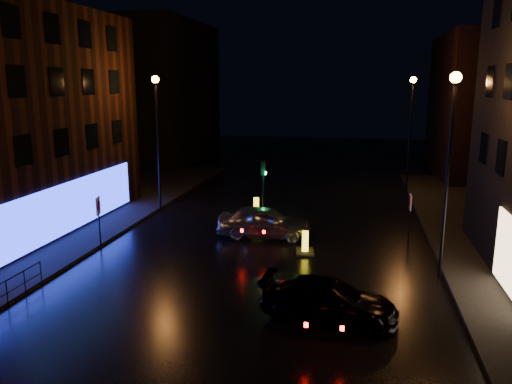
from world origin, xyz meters
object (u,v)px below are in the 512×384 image
traffic_signal (263,209)px  dark_sedan (329,300)px  bollard_near (305,248)px  bollard_far (256,212)px  silver_hatchback (264,222)px  road_sign_right (410,206)px  road_sign_left (98,210)px

traffic_signal → dark_sedan: 13.50m
bollard_near → bollard_far: (-3.63, 6.12, 0.02)m
silver_hatchback → bollard_near: bearing=-134.2°
dark_sedan → road_sign_right: road_sign_right is taller
bollard_far → silver_hatchback: bearing=-91.0°
road_sign_left → road_sign_right: bearing=1.3°
dark_sedan → road_sign_left: (-11.39, 5.25, 1.25)m
traffic_signal → bollard_near: size_ratio=2.52×
traffic_signal → road_sign_right: 8.80m
silver_hatchback → bollard_near: size_ratio=3.55×
traffic_signal → silver_hatchback: traffic_signal is taller
silver_hatchback → road_sign_right: 7.52m
silver_hatchback → bollard_far: (-1.25, 3.99, -0.57)m
dark_sedan → bollard_far: bearing=28.6°
bollard_near → dark_sedan: bearing=-86.6°
bollard_far → road_sign_left: size_ratio=0.60×
bollard_near → road_sign_left: road_sign_left is taller
silver_hatchback → bollard_near: (2.38, -2.13, -0.59)m
bollard_far → road_sign_left: bearing=-148.3°
silver_hatchback → road_sign_right: bearing=-84.7°
road_sign_right → bollard_far: bearing=-20.0°
bollard_far → traffic_signal: bearing=-25.0°
silver_hatchback → road_sign_right: (7.39, 0.99, 0.97)m
traffic_signal → dark_sedan: (4.69, -12.66, 0.18)m
bollard_near → road_sign_left: bearing=178.2°
bollard_near → road_sign_left: size_ratio=0.53×
traffic_signal → bollard_far: (-0.45, 0.05, -0.25)m
silver_hatchback → road_sign_left: bearing=112.4°
silver_hatchback → bollard_far: bearing=15.0°
silver_hatchback → bollard_far: 4.22m
silver_hatchback → dark_sedan: 9.55m
dark_sedan → bollard_far: 13.72m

